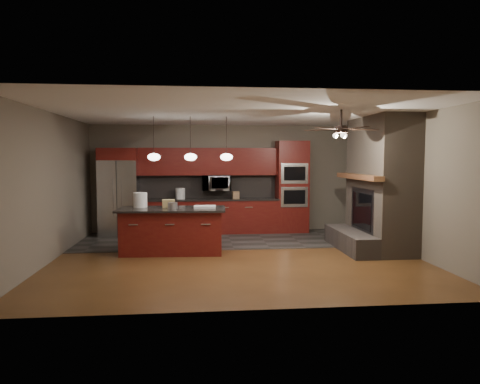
{
  "coord_description": "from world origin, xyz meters",
  "views": [
    {
      "loc": [
        -0.76,
        -8.27,
        1.93
      ],
      "look_at": [
        0.13,
        0.6,
        1.23
      ],
      "focal_mm": 32.0,
      "sensor_mm": 36.0,
      "label": 1
    }
  ],
  "objects": [
    {
      "name": "white_bucket",
      "position": [
        -1.94,
        0.7,
        1.07
      ],
      "size": [
        0.36,
        0.36,
        0.31
      ],
      "primitive_type": "cylinder",
      "rotation": [
        0.0,
        0.0,
        -0.35
      ],
      "color": "white",
      "rests_on": "kitchen_island"
    },
    {
      "name": "kitchen_island",
      "position": [
        -1.28,
        0.48,
        0.47
      ],
      "size": [
        2.21,
        1.1,
        0.92
      ],
      "rotation": [
        0.0,
        0.0,
        -0.05
      ],
      "color": "#611A11",
      "rests_on": "ground"
    },
    {
      "name": "paint_can",
      "position": [
        -1.26,
        0.35,
        0.99
      ],
      "size": [
        0.25,
        0.25,
        0.13
      ],
      "primitive_type": "cylinder",
      "rotation": [
        0.0,
        0.0,
        0.35
      ],
      "color": "#B8B8BD",
      "rests_on": "kitchen_island"
    },
    {
      "name": "fireplace_column",
      "position": [
        3.04,
        0.4,
        1.3
      ],
      "size": [
        1.3,
        2.1,
        2.8
      ],
      "color": "brown",
      "rests_on": "ground"
    },
    {
      "name": "refrigerator",
      "position": [
        -2.71,
        2.62,
        1.09
      ],
      "size": [
        0.94,
        0.75,
        2.18
      ],
      "color": "silver",
      "rests_on": "ground"
    },
    {
      "name": "counter_box",
      "position": [
        0.22,
        2.65,
        0.99
      ],
      "size": [
        0.18,
        0.15,
        0.19
      ],
      "primitive_type": "cube",
      "rotation": [
        0.0,
        0.0,
        0.13
      ],
      "color": "#95704D",
      "rests_on": "back_cabinetry"
    },
    {
      "name": "microwave",
      "position": [
        -0.27,
        2.75,
        1.3
      ],
      "size": [
        0.73,
        0.41,
        0.5
      ],
      "primitive_type": "imported",
      "color": "silver",
      "rests_on": "back_cabinetry"
    },
    {
      "name": "pendant_right",
      "position": [
        -0.15,
        0.7,
        1.96
      ],
      "size": [
        0.26,
        0.26,
        0.92
      ],
      "color": "black",
      "rests_on": "ceiling"
    },
    {
      "name": "slate_tile_patch",
      "position": [
        0.0,
        1.8,
        0.01
      ],
      "size": [
        7.0,
        2.4,
        0.01
      ],
      "primitive_type": "cube",
      "color": "#383532",
      "rests_on": "ground"
    },
    {
      "name": "left_wall",
      "position": [
        -3.5,
        0.0,
        1.4
      ],
      "size": [
        0.02,
        6.0,
        2.8
      ],
      "primitive_type": "cube",
      "color": "#6E6558",
      "rests_on": "ground"
    },
    {
      "name": "back_wall",
      "position": [
        0.0,
        3.0,
        1.4
      ],
      "size": [
        7.0,
        0.02,
        2.8
      ],
      "primitive_type": "cube",
      "color": "#6E6558",
      "rests_on": "ground"
    },
    {
      "name": "pendant_left",
      "position": [
        -1.65,
        0.7,
        1.96
      ],
      "size": [
        0.26,
        0.26,
        0.92
      ],
      "color": "black",
      "rests_on": "ceiling"
    },
    {
      "name": "ground",
      "position": [
        0.0,
        0.0,
        0.0
      ],
      "size": [
        7.0,
        7.0,
        0.0
      ],
      "primitive_type": "plane",
      "color": "brown",
      "rests_on": "ground"
    },
    {
      "name": "pendant_center",
      "position": [
        -0.9,
        0.7,
        1.96
      ],
      "size": [
        0.26,
        0.26,
        0.92
      ],
      "color": "black",
      "rests_on": "ceiling"
    },
    {
      "name": "oven_tower",
      "position": [
        1.7,
        2.69,
        1.19
      ],
      "size": [
        0.8,
        0.63,
        2.38
      ],
      "color": "#611A11",
      "rests_on": "ground"
    },
    {
      "name": "counter_bucket",
      "position": [
        -1.2,
        2.7,
        1.04
      ],
      "size": [
        0.28,
        0.28,
        0.28
      ],
      "primitive_type": "cylinder",
      "rotation": [
        0.0,
        0.0,
        -0.16
      ],
      "color": "silver",
      "rests_on": "back_cabinetry"
    },
    {
      "name": "right_wall",
      "position": [
        3.5,
        0.0,
        1.4
      ],
      "size": [
        0.02,
        6.0,
        2.8
      ],
      "primitive_type": "cube",
      "color": "#6E6558",
      "rests_on": "ground"
    },
    {
      "name": "back_cabinetry",
      "position": [
        -0.48,
        2.74,
        0.89
      ],
      "size": [
        3.59,
        0.64,
        2.2
      ],
      "color": "#611A11",
      "rests_on": "ground"
    },
    {
      "name": "cardboard_box",
      "position": [
        -1.36,
        0.64,
        1.0
      ],
      "size": [
        0.27,
        0.21,
        0.16
      ],
      "primitive_type": "cube",
      "rotation": [
        0.0,
        0.0,
        0.11
      ],
      "color": "#9D8551",
      "rests_on": "kitchen_island"
    },
    {
      "name": "paint_tray",
      "position": [
        -0.61,
        0.47,
        0.94
      ],
      "size": [
        0.45,
        0.32,
        0.04
      ],
      "primitive_type": "cube",
      "rotation": [
        0.0,
        0.0,
        -0.03
      ],
      "color": "silver",
      "rests_on": "kitchen_island"
    },
    {
      "name": "ceiling_fan",
      "position": [
        1.8,
        -0.8,
        2.46
      ],
      "size": [
        1.27,
        1.33,
        0.41
      ],
      "color": "black",
      "rests_on": "ceiling"
    },
    {
      "name": "ceiling",
      "position": [
        0.0,
        0.0,
        2.8
      ],
      "size": [
        7.0,
        6.0,
        0.02
      ],
      "primitive_type": "cube",
      "color": "white",
      "rests_on": "back_wall"
    }
  ]
}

